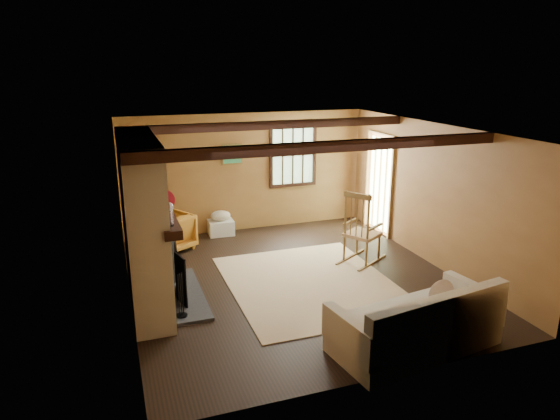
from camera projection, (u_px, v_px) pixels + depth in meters
name	position (u px, v px, depth m)	size (l,w,h in m)	color
ground	(294.00, 280.00, 7.99)	(5.50, 5.50, 0.00)	black
room_envelope	(302.00, 176.00, 7.83)	(5.02, 5.52, 2.44)	olive
fireplace	(145.00, 229.00, 6.97)	(1.02, 2.30, 2.40)	#AE5443
rug	(310.00, 283.00, 7.87)	(2.50, 3.00, 0.01)	beige
rocking_chair	(361.00, 232.00, 8.57)	(1.04, 0.90, 1.29)	tan
sofa	(418.00, 327.00, 5.98)	(2.19, 1.22, 0.84)	silver
firewood_pile	(161.00, 238.00, 9.58)	(0.60, 0.11, 0.22)	brown
laundry_basket	(221.00, 227.00, 10.06)	(0.50, 0.38, 0.30)	white
basket_pillow	(220.00, 216.00, 9.99)	(0.40, 0.32, 0.20)	silver
armchair	(169.00, 232.00, 9.19)	(0.74, 0.76, 0.69)	#BF6026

